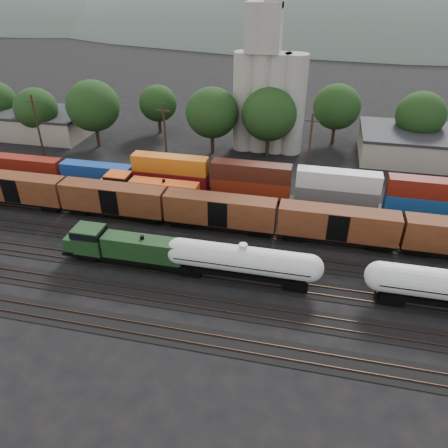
% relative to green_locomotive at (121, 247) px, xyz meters
% --- Properties ---
extents(ground, '(600.00, 600.00, 0.00)m').
position_rel_green_locomotive_xyz_m(ground, '(8.40, 5.00, -2.47)').
color(ground, black).
extents(tracks, '(180.00, 33.20, 0.20)m').
position_rel_green_locomotive_xyz_m(tracks, '(8.40, 5.00, -2.42)').
color(tracks, black).
rests_on(tracks, ground).
extents(green_locomotive, '(16.31, 2.88, 4.32)m').
position_rel_green_locomotive_xyz_m(green_locomotive, '(0.00, 0.00, 0.00)').
color(green_locomotive, black).
rests_on(green_locomotive, ground).
extents(tank_car_a, '(18.07, 3.23, 4.74)m').
position_rel_green_locomotive_xyz_m(tank_car_a, '(14.82, 0.00, 0.33)').
color(tank_car_a, silver).
rests_on(tank_car_a, ground).
extents(orange_locomotive, '(17.23, 2.87, 4.31)m').
position_rel_green_locomotive_xyz_m(orange_locomotive, '(-2.73, 15.00, -0.01)').
color(orange_locomotive, black).
rests_on(orange_locomotive, ground).
extents(boxcar_string, '(138.20, 2.90, 4.20)m').
position_rel_green_locomotive_xyz_m(boxcar_string, '(-5.55, 10.00, 0.65)').
color(boxcar_string, black).
rests_on(boxcar_string, ground).
extents(container_wall, '(160.00, 2.60, 5.80)m').
position_rel_green_locomotive_xyz_m(container_wall, '(-0.91, 20.00, 0.26)').
color(container_wall, black).
rests_on(container_wall, ground).
extents(grain_silo, '(13.40, 5.00, 29.00)m').
position_rel_green_locomotive_xyz_m(grain_silo, '(11.68, 41.00, 8.78)').
color(grain_silo, '#9C9A8F').
rests_on(grain_silo, ground).
extents(industrial_sheds, '(119.38, 17.26, 5.10)m').
position_rel_green_locomotive_xyz_m(industrial_sheds, '(15.03, 40.25, 0.09)').
color(industrial_sheds, '#9E937F').
rests_on(industrial_sheds, ground).
extents(tree_band, '(169.35, 21.74, 14.37)m').
position_rel_green_locomotive_xyz_m(tree_band, '(5.44, 40.99, 5.17)').
color(tree_band, black).
rests_on(tree_band, ground).
extents(utility_poles, '(122.20, 0.36, 12.00)m').
position_rel_green_locomotive_xyz_m(utility_poles, '(8.40, 27.00, 3.74)').
color(utility_poles, black).
rests_on(utility_poles, ground).
extents(distant_hills, '(860.00, 286.00, 130.00)m').
position_rel_green_locomotive_xyz_m(distant_hills, '(32.32, 265.00, -23.03)').
color(distant_hills, '#59665B').
rests_on(distant_hills, ground).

